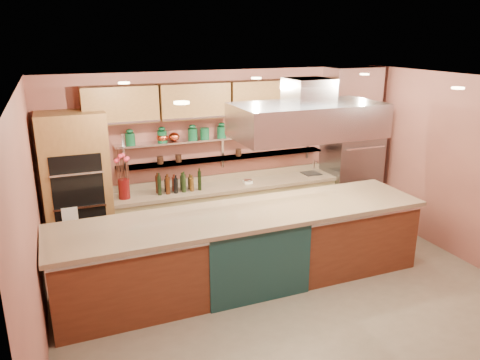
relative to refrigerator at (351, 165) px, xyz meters
name	(u,v)px	position (x,y,z in m)	size (l,w,h in m)	color
floor	(290,298)	(-2.35, -2.14, -1.06)	(6.00, 5.00, 0.02)	gray
ceiling	(298,84)	(-2.35, -2.14, 1.75)	(6.00, 5.00, 0.02)	black
wall_back	(225,153)	(-2.35, 0.36, 0.35)	(6.00, 0.04, 2.80)	#A45D4D
wall_front	(449,299)	(-2.35, -4.64, 0.35)	(6.00, 0.04, 2.80)	#A45D4D
wall_left	(32,235)	(-5.35, -2.14, 0.35)	(0.04, 5.00, 2.80)	#A45D4D
wall_right	(475,173)	(0.65, -2.14, 0.35)	(0.04, 5.00, 2.80)	#A45D4D
oven_stack	(77,189)	(-4.80, 0.04, 0.10)	(0.95, 0.64, 2.30)	olive
refrigerator	(351,165)	(0.00, 0.00, 0.00)	(0.95, 0.72, 2.10)	slate
back_counter	(229,210)	(-2.40, 0.06, -0.58)	(3.84, 0.64, 0.93)	tan
wall_shelf_lower	(225,158)	(-2.40, 0.23, 0.30)	(3.60, 0.26, 0.03)	silver
wall_shelf_upper	(225,138)	(-2.40, 0.23, 0.65)	(3.60, 0.26, 0.03)	silver
upper_cabinets	(228,99)	(-2.35, 0.18, 1.30)	(4.60, 0.36, 0.55)	olive
range_hood	(307,120)	(-1.86, -1.54, 1.20)	(2.00, 1.00, 0.45)	silver
ceiling_downlights	(290,85)	(-2.35, -1.94, 1.72)	(4.00, 2.80, 0.02)	#FFE5A5
island	(245,248)	(-2.76, -1.54, -0.52)	(5.05, 1.10, 1.05)	brown
flower_vase	(124,189)	(-4.13, 0.01, 0.03)	(0.17, 0.17, 0.31)	#5C0E0D
oil_bottle_cluster	(179,184)	(-3.26, 0.01, 0.00)	(0.78, 0.22, 0.25)	black
kitchen_scale	(248,181)	(-2.07, 0.01, -0.08)	(0.14, 0.11, 0.08)	white
bar_faucet	(314,167)	(-0.72, 0.11, 0.00)	(0.03, 0.03, 0.23)	white
copper_kettle	(174,137)	(-3.26, 0.23, 0.73)	(0.17, 0.17, 0.14)	#D95232
green_canister	(205,133)	(-2.74, 0.23, 0.75)	(0.15, 0.15, 0.18)	#0F4A28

